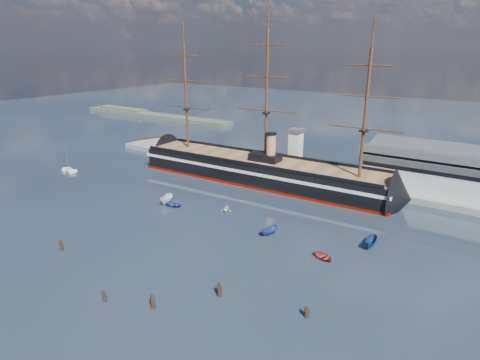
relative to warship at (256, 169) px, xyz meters
The scene contains 18 objects.
ground 21.14m from the warship, 74.56° to the right, with size 600.00×600.00×0.00m, color #1B232D.
quay 22.66m from the warship, 45.86° to the left, with size 180.00×18.00×2.00m, color slate.
warehouse 66.72m from the warship, 17.48° to the left, with size 63.00×21.00×11.60m.
quay_tower 16.56m from the warship, 56.75° to the left, with size 5.00×5.00×15.00m.
shoreline 153.33m from the warship, 150.71° to the left, with size 120.00×10.00×4.00m.
warship is the anchor object (origin of this frame).
sailboat 69.69m from the warship, 154.86° to the right, with size 6.93×3.93×10.65m.
motorboat_a 34.89m from the warship, 107.98° to the right, with size 7.53×2.76×3.01m, color white.
motorboat_b 34.61m from the warship, 102.05° to the right, with size 3.02×1.21×1.41m, color navy.
motorboat_c 42.59m from the warship, 53.96° to the right, with size 6.27×2.30×2.51m, color navy.
motorboat_d 29.19m from the warship, 75.16° to the right, with size 5.35×2.32×1.96m, color white.
motorboat_e 55.83m from the warship, 43.09° to the right, with size 3.21×1.28×1.50m, color #A12D2E.
motorboat_f 54.89m from the warship, 29.31° to the right, with size 7.05×2.59×2.82m, color navy.
piling_near_left 68.50m from the warship, 99.12° to the right, with size 0.64×0.64×3.37m, color black.
piling_near_mid 76.02m from the warship, 79.90° to the right, with size 0.64×0.64×2.78m, color black.
piling_near_right 68.79m from the warship, 64.20° to the right, with size 0.64×0.64×3.50m, color black.
piling_far_right 74.53m from the warship, 51.83° to the right, with size 0.64×0.64×2.82m, color black.
piling_extra 74.74m from the warship, 72.75° to the right, with size 0.64×0.64×3.36m, color black.
Camera 1 is at (63.08, -53.10, 44.31)m, focal length 30.00 mm.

